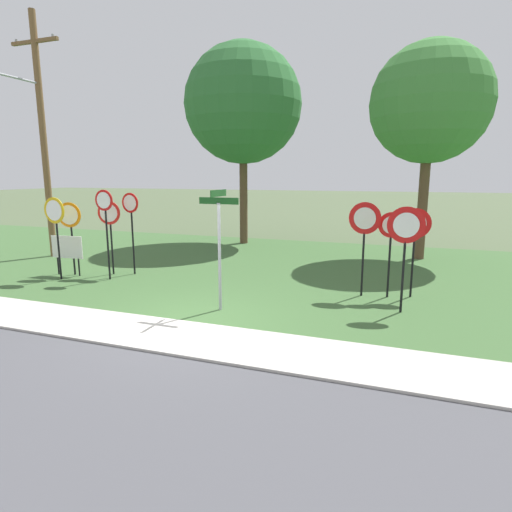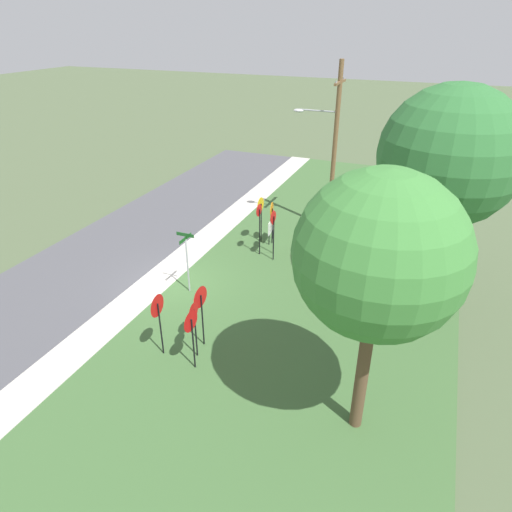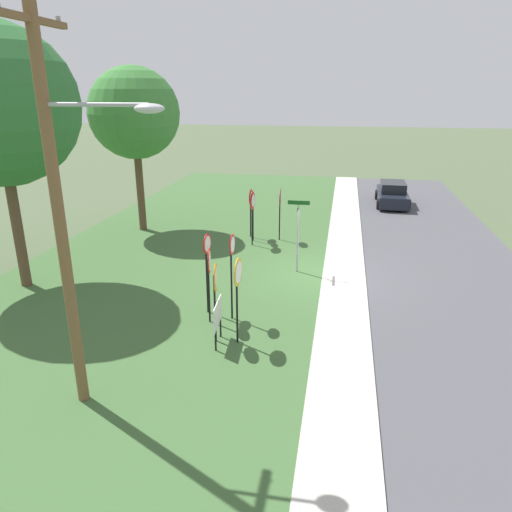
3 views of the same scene
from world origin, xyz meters
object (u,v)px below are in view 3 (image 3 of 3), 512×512
Objects in this scene: yield_sign_near_left at (281,202)px; street_name_post at (298,230)px; yield_sign_near_right at (251,202)px; yield_sign_far_left at (253,205)px; stop_sign_near_left at (209,269)px; parked_sedan_distant at (392,194)px; yield_sign_far_right at (254,207)px; utility_pole at (63,191)px; oak_tree_right at (134,114)px; stop_sign_far_right at (215,286)px; notice_board at (218,316)px; stop_sign_far_left at (238,282)px; stop_sign_far_center at (232,260)px; stop_sign_near_right at (207,257)px.

street_name_post reaches higher than yield_sign_near_left.
yield_sign_near_left is at bearing 16.36° from street_name_post.
yield_sign_near_left is 1.43m from yield_sign_near_right.
street_name_post is (-3.00, -2.30, -0.16)m from yield_sign_far_left.
parked_sedan_distant is (17.37, -6.70, -1.09)m from stop_sign_near_left.
yield_sign_far_left is at bearing -173.84° from yield_sign_far_right.
utility_pole is at bearing 156.84° from street_name_post.
stop_sign_far_right is at bearing -147.66° from oak_tree_right.
oak_tree_right is (13.47, 4.41, 0.81)m from utility_pole.
notice_board is (-9.96, 0.38, -0.99)m from yield_sign_near_left.
stop_sign_far_left is 19.31m from parked_sedan_distant.
yield_sign_near_left is 0.31× the size of oak_tree_right.
stop_sign_far_center reaches higher than yield_sign_near_right.
stop_sign_far_left is 9.79m from yield_sign_near_left.
yield_sign_far_left is at bearing -5.64° from stop_sign_far_right.
yield_sign_far_right is 0.25× the size of utility_pole.
street_name_post is (4.38, -1.53, -0.24)m from stop_sign_far_center.
stop_sign_near_right is 11.07m from oak_tree_right.
stop_sign_far_center reaches higher than notice_board.
street_name_post is 0.31× the size of utility_pole.
utility_pole is (-8.95, 3.79, 3.12)m from street_name_post.
yield_sign_near_right is 0.94× the size of yield_sign_far_left.
stop_sign_far_left reaches higher than yield_sign_far_left.
parked_sedan_distant is at bearing -18.95° from stop_sign_far_center.
yield_sign_far_right is 4.35m from street_name_post.
yield_sign_near_right is 4.95m from street_name_post.
stop_sign_far_left is 9.53m from yield_sign_far_right.
street_name_post is 6.23m from notice_board.
parked_sedan_distant is (16.74, -6.94, -1.23)m from stop_sign_near_right.
yield_sign_near_right is 0.30× the size of oak_tree_right.
stop_sign_near_left is 0.86× the size of stop_sign_far_center.
yield_sign_far_right is at bearing 32.91° from street_name_post.
stop_sign_far_center is 5.86m from utility_pole.
stop_sign_far_left is 1.01× the size of yield_sign_far_left.
oak_tree_right is 1.72× the size of parked_sedan_distant.
yield_sign_near_right is at bearing 140.57° from parked_sedan_distant.
stop_sign_near_left is 0.96× the size of yield_sign_near_left.
stop_sign_near_left is 0.95× the size of yield_sign_far_left.
street_name_post reaches higher than yield_sign_far_left.
stop_sign_far_center is 1.17× the size of yield_sign_near_right.
parked_sedan_distant reaches higher than notice_board.
stop_sign_far_right is at bearing -170.66° from yield_sign_far_left.
yield_sign_near_left is 10.02m from notice_board.
stop_sign_near_right is 0.57× the size of parked_sedan_distant.
stop_sign_far_right reaches higher than notice_board.
notice_board is at bearing -147.71° from oak_tree_right.
notice_board is (-1.87, -0.80, -1.00)m from stop_sign_near_right.
stop_sign_far_right is 6.06m from street_name_post.
stop_sign_far_right is at bearing 24.28° from notice_board.
stop_sign_far_right is 8.85m from yield_sign_far_left.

